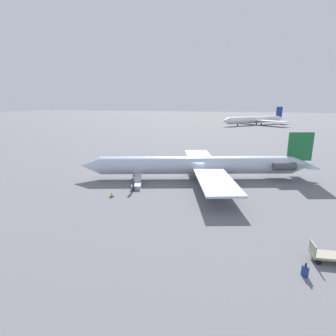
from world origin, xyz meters
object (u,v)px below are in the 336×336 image
object	(u,v)px
airplane_taxiing_distant	(255,120)
luggage_cart	(327,255)
airplane_main	(203,165)
boarding_stairs	(137,184)
passenger	(133,183)
suitcase	(305,271)

from	to	relation	value
airplane_taxiing_distant	luggage_cart	bearing A→B (deg)	43.23
airplane_main	boarding_stairs	world-z (taller)	airplane_main
boarding_stairs	airplane_main	bearing A→B (deg)	-66.83
airplane_taxiing_distant	luggage_cart	distance (m)	116.93
airplane_main	passenger	xyz separation A→B (m)	(6.56, 8.12, -0.88)
airplane_taxiing_distant	luggage_cart	size ratio (longest dim) A/B	14.75
airplane_taxiing_distant	suitcase	world-z (taller)	airplane_taxiing_distant
boarding_stairs	suitcase	xyz separation A→B (m)	(-17.15, 12.10, -0.03)
passenger	suitcase	world-z (taller)	passenger
luggage_cart	suitcase	xyz separation A→B (m)	(1.56, 2.14, -0.13)
airplane_main	passenger	bearing A→B (deg)	30.34
airplane_taxiing_distant	passenger	size ratio (longest dim) A/B	19.96
airplane_main	suitcase	size ratio (longest dim) A/B	34.83
boarding_stairs	passenger	size ratio (longest dim) A/B	2.36
airplane_main	boarding_stairs	bearing A→B (deg)	23.17
airplane_main	luggage_cart	bearing A→B (deg)	104.86
airplane_main	airplane_taxiing_distant	bearing A→B (deg)	-112.81
airplane_main	luggage_cart	world-z (taller)	airplane_main
airplane_main	airplane_taxiing_distant	xyz separation A→B (m)	(-3.64, -100.07, 0.62)
airplane_taxiing_distant	passenger	distance (m)	108.68
boarding_stairs	luggage_cart	distance (m)	21.20
passenger	airplane_main	bearing A→B (deg)	-59.66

